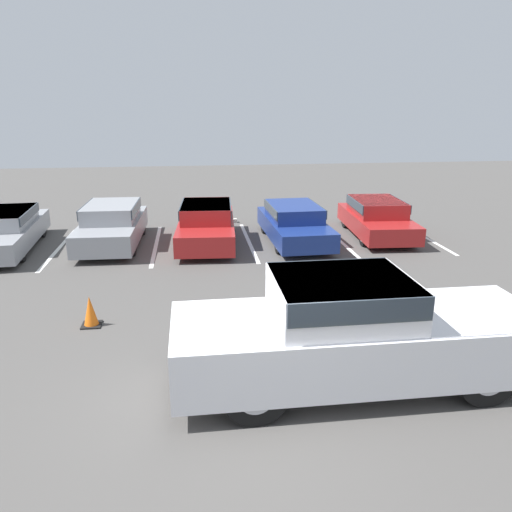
{
  "coord_description": "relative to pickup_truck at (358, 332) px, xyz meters",
  "views": [
    {
      "loc": [
        -1.08,
        -6.51,
        4.33
      ],
      "look_at": [
        0.34,
        4.23,
        1.0
      ],
      "focal_mm": 35.0,
      "sensor_mm": 36.0,
      "label": 1
    }
  ],
  "objects": [
    {
      "name": "ground_plane",
      "position": [
        -1.44,
        -0.33,
        -0.91
      ],
      "size": [
        60.0,
        60.0,
        0.0
      ],
      "primitive_type": "plane",
      "color": "#4C4947"
    },
    {
      "name": "wheel_stop_curb",
      "position": [
        -1.62,
        11.53,
        -0.84
      ],
      "size": [
        1.6,
        0.2,
        0.14
      ],
      "primitive_type": "cube",
      "color": "#B7B2A8",
      "rests_on": "ground_plane"
    },
    {
      "name": "parked_sedan_a",
      "position": [
        -8.27,
        8.82,
        -0.26
      ],
      "size": [
        2.12,
        4.9,
        1.2
      ],
      "rotation": [
        0.0,
        0.0,
        -1.51
      ],
      "color": "gray",
      "rests_on": "ground_plane"
    },
    {
      "name": "stall_stripe_b",
      "position": [
        -6.66,
        8.74,
        -0.9
      ],
      "size": [
        0.12,
        4.78,
        0.01
      ],
      "primitive_type": "cube",
      "color": "white",
      "rests_on": "ground_plane"
    },
    {
      "name": "pickup_truck",
      "position": [
        0.0,
        0.0,
        0.0
      ],
      "size": [
        5.8,
        1.97,
        1.81
      ],
      "rotation": [
        0.0,
        0.0,
        0.0
      ],
      "color": "silver",
      "rests_on": "ground_plane"
    },
    {
      "name": "stall_stripe_e",
      "position": [
        2.28,
        8.74,
        -0.9
      ],
      "size": [
        0.12,
        4.78,
        0.01
      ],
      "primitive_type": "cube",
      "color": "white",
      "rests_on": "ground_plane"
    },
    {
      "name": "stall_stripe_f",
      "position": [
        5.26,
        8.74,
        -0.9
      ],
      "size": [
        0.12,
        4.78,
        0.01
      ],
      "primitive_type": "cube",
      "color": "white",
      "rests_on": "ground_plane"
    },
    {
      "name": "stall_stripe_c",
      "position": [
        -3.68,
        8.74,
        -0.9
      ],
      "size": [
        0.12,
        4.78,
        0.01
      ],
      "primitive_type": "cube",
      "color": "white",
      "rests_on": "ground_plane"
    },
    {
      "name": "parked_sedan_e",
      "position": [
        3.68,
        8.96,
        -0.25
      ],
      "size": [
        1.98,
        4.3,
        1.23
      ],
      "rotation": [
        0.0,
        0.0,
        -1.63
      ],
      "color": "maroon",
      "rests_on": "ground_plane"
    },
    {
      "name": "parked_sedan_d",
      "position": [
        0.76,
        8.6,
        -0.26
      ],
      "size": [
        1.82,
        4.36,
        1.21
      ],
      "rotation": [
        0.0,
        0.0,
        -1.54
      ],
      "color": "navy",
      "rests_on": "ground_plane"
    },
    {
      "name": "stall_stripe_d",
      "position": [
        -0.7,
        8.74,
        -0.9
      ],
      "size": [
        0.12,
        4.78,
        0.01
      ],
      "primitive_type": "cube",
      "color": "white",
      "rests_on": "ground_plane"
    },
    {
      "name": "parked_sedan_b",
      "position": [
        -5.02,
        8.96,
        -0.21
      ],
      "size": [
        1.85,
        4.38,
        1.31
      ],
      "rotation": [
        0.0,
        0.0,
        -1.6
      ],
      "color": "gray",
      "rests_on": "ground_plane"
    },
    {
      "name": "traffic_cone",
      "position": [
        -4.62,
        2.79,
        -0.61
      ],
      "size": [
        0.39,
        0.39,
        0.63
      ],
      "color": "black",
      "rests_on": "ground_plane"
    },
    {
      "name": "parked_sedan_c",
      "position": [
        -2.06,
        8.74,
        -0.23
      ],
      "size": [
        1.99,
        4.53,
        1.28
      ],
      "rotation": [
        0.0,
        0.0,
        -1.63
      ],
      "color": "maroon",
      "rests_on": "ground_plane"
    }
  ]
}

